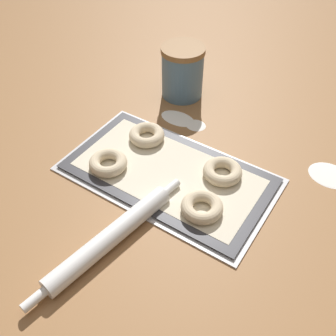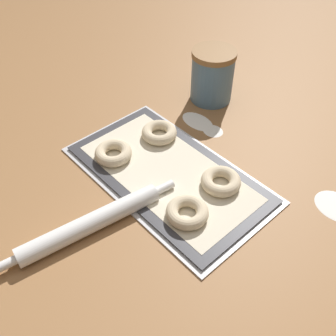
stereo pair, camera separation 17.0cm
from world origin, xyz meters
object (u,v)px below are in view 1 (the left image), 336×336
Objects in this scene: bagel_front_right at (202,207)px; bagel_back_right at (223,172)px; baking_tray at (168,174)px; bagel_back_left at (147,135)px; flour_canister at (183,72)px; bagel_front_left at (108,163)px; rolling_pin at (111,237)px.

bagel_front_right is 1.00× the size of bagel_back_right.
baking_tray is 0.13m from bagel_back_right.
bagel_back_left and bagel_back_right have the same top height.
bagel_back_right is 0.60× the size of flour_canister.
bagel_back_left reaches higher than baking_tray.
bagel_front_left is 0.14m from bagel_back_left.
flour_canister is at bearing 107.01° from rolling_pin.
flour_canister is (-0.27, 0.26, 0.05)m from bagel_back_right.
flour_canister is at bearing 93.81° from bagel_front_left.
bagel_front_right is 1.00× the size of bagel_back_left.
baking_tray is 0.15m from bagel_front_left.
rolling_pin is (0.17, -0.55, -0.06)m from flour_canister.
flour_canister is (-0.04, 0.25, 0.05)m from bagel_back_left.
bagel_front_right and bagel_back_right have the same top height.
flour_canister reaches higher than bagel_front_left.
flour_canister is at bearing 136.72° from bagel_back_right.
bagel_back_right is 0.38m from flour_canister.
bagel_front_left is at bearing -86.19° from flour_canister.
bagel_front_left and bagel_front_right have the same top height.
bagel_back_left is 0.33m from rolling_pin.
bagel_front_left is at bearing 130.68° from rolling_pin.
bagel_front_right is (0.13, -0.06, 0.02)m from baking_tray.
bagel_front_right is 0.12m from bagel_back_right.
baking_tray is at bearing -63.66° from flour_canister.
baking_tray is at bearing 154.60° from bagel_front_right.
rolling_pin is at bearing -72.99° from flour_canister.
bagel_back_right is at bearing -43.28° from flour_canister.
bagel_front_left is 1.00× the size of bagel_back_left.
baking_tray is 5.46× the size of bagel_front_right.
bagel_back_left is at bearing 147.52° from baking_tray.
bagel_back_left is (0.02, 0.14, 0.00)m from bagel_front_left.
bagel_back_right reaches higher than baking_tray.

